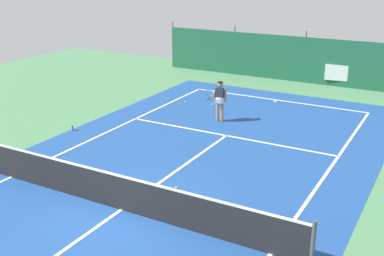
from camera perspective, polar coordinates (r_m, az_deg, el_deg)
The scene contains 10 objects.
ground_plane at distance 12.82m, azimuth -8.37°, elevation -9.61°, with size 36.00×36.00×0.00m, color #4C8456.
court_surface at distance 12.82m, azimuth -8.37°, elevation -9.60°, with size 11.02×26.60×0.01m.
tennis_net at distance 12.59m, azimuth -8.48°, elevation -7.57°, with size 10.12×0.10×1.10m.
back_fence at distance 26.71m, azimuth 13.39°, elevation 6.93°, with size 16.30×0.98×2.70m.
tennis_player at distance 19.15m, azimuth 3.32°, elevation 3.54°, with size 0.70×0.76×1.64m.
tennis_ball_near_player at distance 13.77m, azimuth -1.88°, elevation -7.11°, with size 0.07×0.07×0.07m, color #CCDB33.
tennis_ball_midcourt at distance 21.56m, azimuth 2.38°, elevation 2.80°, with size 0.07×0.07×0.07m, color #CCDB33.
tennis_ball_by_sideline at distance 21.95m, azimuth -0.79°, elevation 3.11°, with size 0.07×0.07×0.07m, color #CCDB33.
parked_car at distance 27.73m, azimuth 17.97°, elevation 7.32°, with size 2.39×4.39×1.68m.
water_bottle at distance 18.82m, azimuth -14.04°, elevation 0.01°, with size 0.08×0.08×0.24m, color #338CD8.
Camera 1 is at (7.01, -8.80, 6.16)m, focal length 44.83 mm.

